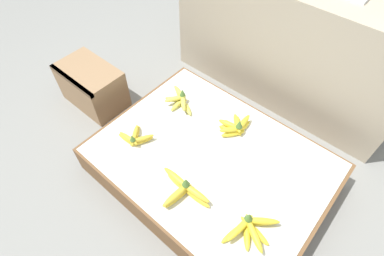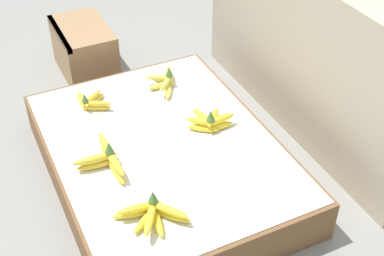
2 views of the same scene
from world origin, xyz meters
name	(u,v)px [view 1 (image 1 of 2)]	position (x,y,z in m)	size (l,w,h in m)	color
ground_plane	(210,175)	(0.00, 0.00, 0.00)	(10.00, 10.00, 0.00)	gray
display_platform	(211,166)	(0.00, 0.00, 0.09)	(1.12, 0.84, 0.18)	brown
back_vendor_table	(290,42)	(-0.08, 0.83, 0.36)	(1.37, 0.43, 0.72)	tan
wooden_crate	(92,86)	(-0.90, -0.05, 0.13)	(0.39, 0.25, 0.26)	#997551
banana_bunch_front_left	(135,138)	(-0.36, -0.18, 0.20)	(0.17, 0.13, 0.08)	gold
banana_bunch_front_midleft	(184,190)	(0.03, -0.23, 0.21)	(0.27, 0.17, 0.11)	gold
banana_bunch_front_midright	(250,228)	(0.35, -0.18, 0.21)	(0.17, 0.24, 0.10)	yellow
banana_bunch_middle_left	(180,99)	(-0.36, 0.17, 0.20)	(0.22, 0.16, 0.10)	#DBCC4C
banana_bunch_middle_midleft	(236,127)	(-0.01, 0.21, 0.21)	(0.14, 0.20, 0.10)	yellow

